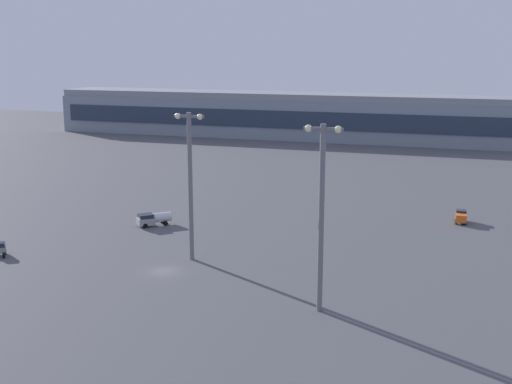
{
  "coord_description": "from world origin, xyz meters",
  "views": [
    {
      "loc": [
        41.94,
        -82.35,
        32.18
      ],
      "look_at": [
        1.42,
        38.7,
        4.0
      ],
      "focal_mm": 45.64,
      "sensor_mm": 36.0,
      "label": 1
    }
  ],
  "objects": [
    {
      "name": "apron_light_east",
      "position": [
        1.68,
        6.39,
        13.26
      ],
      "size": [
        4.8,
        0.9,
        22.93
      ],
      "color": "slate",
      "rests_on": "ground"
    },
    {
      "name": "ground_plane",
      "position": [
        0.0,
        0.0,
        0.0
      ],
      "size": [
        416.0,
        416.0,
        0.0
      ],
      "primitive_type": "plane",
      "color": "#4C4C51"
    },
    {
      "name": "fuel_truck",
      "position": [
        -13.26,
        22.28,
        1.37
      ],
      "size": [
        6.01,
        5.86,
        2.35
      ],
      "rotation": [
        0.0,
        0.0,
        2.33
      ],
      "color": "gray",
      "rests_on": "ground"
    },
    {
      "name": "terminal_building",
      "position": [
        -25.58,
        149.6,
        8.09
      ],
      "size": [
        174.29,
        22.4,
        16.4
      ],
      "color": "gray",
      "rests_on": "ground"
    },
    {
      "name": "apron_light_west",
      "position": [
        25.17,
        -7.23,
        13.57
      ],
      "size": [
        4.8,
        0.9,
        23.52
      ],
      "color": "slate",
      "rests_on": "ground"
    },
    {
      "name": "pushback_tug",
      "position": [
        -28.2,
        -1.46,
        1.07
      ],
      "size": [
        3.2,
        3.56,
        2.05
      ],
      "rotation": [
        0.0,
        0.0,
        0.59
      ],
      "color": "gray",
      "rests_on": "ground"
    },
    {
      "name": "cargo_loader",
      "position": [
        41.0,
        42.68,
        1.18
      ],
      "size": [
        2.13,
        4.2,
        2.25
      ],
      "rotation": [
        0.0,
        0.0,
        0.03
      ],
      "color": "#D85919",
      "rests_on": "ground"
    }
  ]
}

